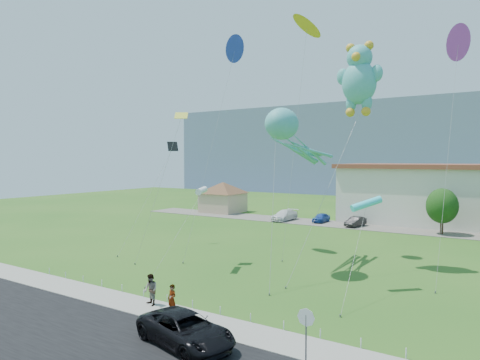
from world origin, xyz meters
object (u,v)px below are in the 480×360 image
Objects in this scene: teddy_bear_kite at (359,77)px; pedestrian_right at (151,290)px; suv at (186,330)px; pedestrian_left at (172,299)px; parked_car_blue at (321,218)px; parked_car_white at (285,215)px; parked_car_black at (356,221)px; octopus_kite at (289,135)px; stop_sign at (306,323)px; pavilion at (223,194)px.

pedestrian_right is at bearing -113.44° from teddy_bear_kite.
suv is 0.29× the size of teddy_bear_kite.
pedestrian_left is 23.17m from teddy_bear_kite.
parked_car_blue is 28.33m from teddy_bear_kite.
pedestrian_left reaches higher than parked_car_blue.
suv is at bearing -64.87° from parked_car_white.
parked_car_black is 25.69m from teddy_bear_kite.
octopus_kite is (2.00, -24.07, 10.07)m from parked_car_black.
pedestrian_right is (-10.80, 1.81, -0.84)m from stop_sign.
pavilion is 13.91m from parked_car_white.
stop_sign is 39.82m from parked_car_black.
suv is at bearing -81.73° from octopus_kite.
pavilion is 2.36× the size of parked_car_black.
stop_sign is 5.79m from suv.
parked_car_black is 0.30× the size of octopus_kite.
pavilion is 40.17m from teddy_bear_kite.
pavilion is at bearing 128.44° from stop_sign.
parked_car_blue is (-6.31, 38.35, -0.25)m from pedestrian_left.
parked_car_black is 26.17m from octopus_kite.
parked_car_blue is at bearing 116.00° from pedestrian_right.
pedestrian_left is at bearing -106.99° from teddy_bear_kite.
pedestrian_right is 0.51× the size of parked_car_blue.
parked_car_black is (-4.30, 39.86, -0.11)m from suv.
teddy_bear_kite is (4.32, 4.10, 4.79)m from octopus_kite.
pedestrian_left is 0.43× the size of parked_car_black.
stop_sign is at bearing -51.56° from pavilion.
parked_car_blue is 28.14m from octopus_kite.
octopus_kite is (25.66, -27.71, 7.75)m from pavilion.
pedestrian_right is at bearing 170.51° from stop_sign.
pedestrian_right is (-2.03, 0.40, 0.10)m from pedestrian_left.
parked_car_black is at bearing 107.55° from teddy_bear_kite.
stop_sign reaches higher than pedestrian_left.
teddy_bear_kite is at bearing -59.82° from parked_car_blue.
teddy_bear_kite is (2.02, 19.89, 14.76)m from suv.
parked_car_black is at bearing 108.06° from pedestrian_right.
pavilion is at bearing 132.80° from octopus_kite.
suv is 4.21m from pedestrian_left.
pedestrian_left is 38.86m from parked_car_blue.
stop_sign is at bearing -66.36° from parked_car_black.
pedestrian_right is 16.27m from octopus_kite.
parked_car_white is 1.32× the size of parked_car_black.
octopus_kite is (-2.30, 15.79, 9.96)m from suv.
stop_sign is at bearing -79.27° from teddy_bear_kite.
octopus_kite is at bearing -57.89° from parked_car_white.
octopus_kite reaches higher than parked_car_white.
stop_sign is 1.34× the size of pedestrian_right.
octopus_kite is at bearing -75.92° from parked_car_black.
stop_sign is 8.94m from pedestrian_left.
suv is at bearing -95.80° from teddy_bear_kite.
suv is 40.09m from parked_car_black.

